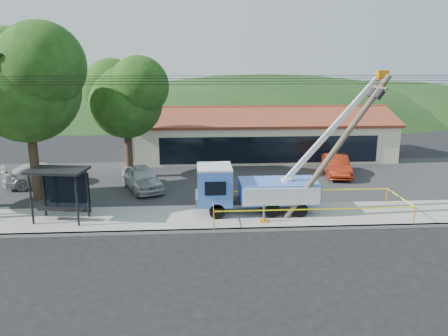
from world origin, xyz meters
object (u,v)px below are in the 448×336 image
leaning_pole (341,141)px  car_white (46,186)px  bus_shelter (60,182)px  car_red (336,177)px  utility_truck (254,187)px  car_silver (143,191)px

leaning_pole → car_white: 20.29m
leaning_pole → car_white: (-18.27, 7.65, -4.39)m
bus_shelter → car_red: size_ratio=0.68×
utility_truck → car_red: (7.32, 7.84, -1.61)m
bus_shelter → utility_truck: bearing=12.1°
utility_truck → bus_shelter: bearing=-177.0°
utility_truck → bus_shelter: size_ratio=3.26×
bus_shelter → car_white: bus_shelter is taller
utility_truck → bus_shelter: utility_truck is taller
utility_truck → leaning_pole: (4.51, -1.07, 2.78)m
utility_truck → car_white: utility_truck is taller
utility_truck → car_silver: utility_truck is taller
leaning_pole → car_silver: leaning_pole is taller
car_white → utility_truck: bearing=-138.5°
utility_truck → leaning_pole: utility_truck is taller
bus_shelter → car_red: bearing=34.3°
bus_shelter → leaning_pole: bearing=7.1°
leaning_pole → car_silver: size_ratio=1.66×
utility_truck → car_white: (-13.76, 6.57, -1.61)m
utility_truck → car_white: bearing=154.5°
car_silver → car_red: car_silver is taller
leaning_pole → bus_shelter: 15.17m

